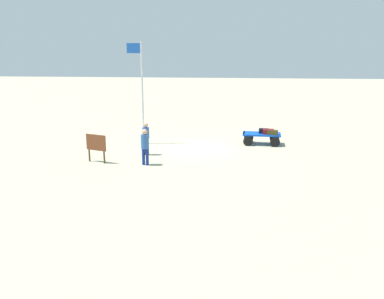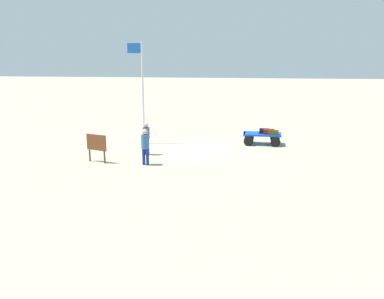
{
  "view_description": "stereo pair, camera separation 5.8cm",
  "coord_description": "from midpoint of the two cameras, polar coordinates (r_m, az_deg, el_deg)",
  "views": [
    {
      "loc": [
        -2.14,
        21.07,
        5.14
      ],
      "look_at": [
        -0.5,
        6.0,
        1.42
      ],
      "focal_mm": 37.48,
      "sensor_mm": 36.0,
      "label": 1
    },
    {
      "loc": [
        -2.2,
        21.06,
        5.14
      ],
      "look_at": [
        -0.5,
        6.0,
        1.42
      ],
      "focal_mm": 37.48,
      "sensor_mm": 36.0,
      "label": 2
    }
  ],
  "objects": [
    {
      "name": "flagpole",
      "position": [
        22.71,
        -7.35,
        8.95
      ],
      "size": [
        0.85,
        0.1,
        5.68
      ],
      "color": "silver",
      "rests_on": "ground"
    },
    {
      "name": "suitcase_dark",
      "position": [
        23.03,
        10.09,
        2.62
      ],
      "size": [
        0.57,
        0.43,
        0.26
      ],
      "color": "black",
      "rests_on": "luggage_cart"
    },
    {
      "name": "ground_plane",
      "position": [
        21.79,
        0.33,
        0.13
      ],
      "size": [
        120.0,
        120.0,
        0.0
      ],
      "primitive_type": "plane",
      "color": "#B0AA8B"
    },
    {
      "name": "worker_trailing",
      "position": [
        20.4,
        -6.67,
        1.94
      ],
      "size": [
        0.48,
        0.48,
        1.67
      ],
      "color": "navy",
      "rests_on": "ground"
    },
    {
      "name": "suitcase_grey",
      "position": [
        22.72,
        11.34,
        2.41
      ],
      "size": [
        0.6,
        0.4,
        0.25
      ],
      "color": "#3D3716",
      "rests_on": "luggage_cart"
    },
    {
      "name": "signboard",
      "position": [
        19.43,
        -13.58,
        0.72
      ],
      "size": [
        1.06,
        0.41,
        1.35
      ],
      "color": "#4C3319",
      "rests_on": "ground"
    },
    {
      "name": "worker_lead",
      "position": [
        18.55,
        -6.8,
        0.8
      ],
      "size": [
        0.46,
        0.46,
        1.7
      ],
      "color": "navy",
      "rests_on": "ground"
    },
    {
      "name": "suitcase_navy",
      "position": [
        22.84,
        10.74,
        2.52
      ],
      "size": [
        0.63,
        0.43,
        0.27
      ],
      "color": "maroon",
      "rests_on": "luggage_cart"
    },
    {
      "name": "luggage_cart",
      "position": [
        23.05,
        9.75,
        1.88
      ],
      "size": [
        2.17,
        1.31,
        0.64
      ],
      "color": "blue",
      "rests_on": "ground"
    }
  ]
}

